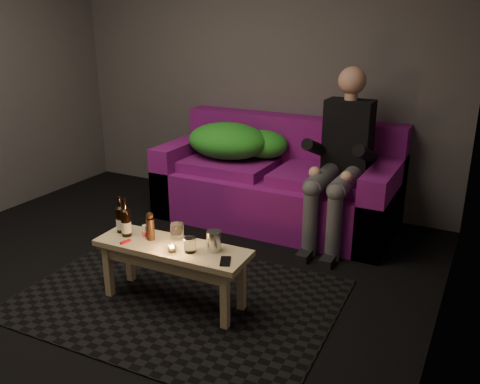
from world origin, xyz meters
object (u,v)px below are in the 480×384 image
object	(u,v)px
sofa	(278,185)
steel_cup	(214,241)
coffee_table	(172,256)
beer_bottle_b	(126,222)
person	(341,155)
beer_bottle_a	(121,219)

from	to	relation	value
sofa	steel_cup	xyz separation A→B (m)	(0.25, -1.60, 0.15)
coffee_table	beer_bottle_b	size ratio (longest dim) A/B	3.93
steel_cup	sofa	bearing A→B (deg)	99.00
beer_bottle_b	person	bearing A→B (deg)	56.74
sofa	coffee_table	distance (m)	1.67
sofa	beer_bottle_b	xyz separation A→B (m)	(-0.37, -1.68, 0.18)
person	beer_bottle_b	distance (m)	1.81
steel_cup	beer_bottle_b	bearing A→B (deg)	-172.94
sofa	person	bearing A→B (deg)	-15.64
beer_bottle_a	beer_bottle_b	distance (m)	0.08
coffee_table	beer_bottle_a	bearing A→B (deg)	177.36
sofa	beer_bottle_a	xyz separation A→B (m)	(-0.44, -1.65, 0.18)
person	steel_cup	bearing A→B (deg)	-104.27
sofa	person	world-z (taller)	person
coffee_table	beer_bottle_b	distance (m)	0.39
beer_bottle_a	steel_cup	distance (m)	0.70
sofa	person	distance (m)	0.76
sofa	person	size ratio (longest dim) A/B	1.50
beer_bottle_a	beer_bottle_b	bearing A→B (deg)	-24.90
beer_bottle_a	sofa	bearing A→B (deg)	74.95
person	coffee_table	size ratio (longest dim) A/B	1.37
person	beer_bottle_a	size ratio (longest dim) A/B	5.63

